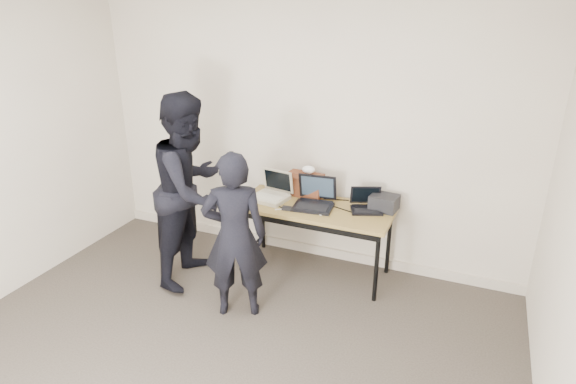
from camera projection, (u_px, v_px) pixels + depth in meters
The scene contains 13 objects.
room at pixel (170, 220), 2.88m from camera, with size 4.60×4.60×2.80m.
desk at pixel (314, 212), 4.65m from camera, with size 1.50×0.66×0.72m.
laptop_beige at pixel (272, 194), 4.80m from camera, with size 0.39×0.38×0.27m.
laptop_center at pixel (315, 200), 4.63m from camera, with size 0.40×0.39×0.29m.
laptop_right at pixel (366, 205), 4.55m from camera, with size 0.37×0.36×0.21m.
leather_satchel at pixel (305, 184), 4.84m from camera, with size 0.37×0.21×0.25m.
tissue at pixel (309, 170), 4.77m from camera, with size 0.13×0.10×0.08m, color white.
equipment_box at pixel (384, 203), 4.54m from camera, with size 0.25×0.21×0.14m, color black.
power_brick at pixel (287, 208), 4.56m from camera, with size 0.09×0.05×0.03m, color black.
cables at pixel (319, 207), 4.62m from camera, with size 1.14×0.50×0.01m.
person_typist at pixel (235, 236), 4.01m from camera, with size 0.54×0.35×1.48m, color black.
person_observer at pixel (191, 189), 4.52m from camera, with size 0.89×0.69×1.83m, color black.
baseboard at pixel (301, 247), 5.28m from camera, with size 4.50×0.03×0.10m, color #C2B4A1.
Camera 1 is at (1.65, -2.14, 2.58)m, focal length 30.00 mm.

